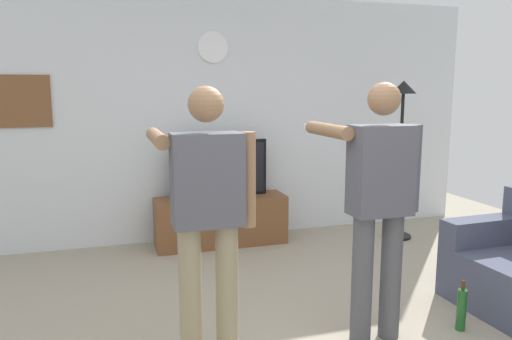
{
  "coord_description": "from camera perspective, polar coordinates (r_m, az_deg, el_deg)",
  "views": [
    {
      "loc": [
        -1.11,
        -2.46,
        1.69
      ],
      "look_at": [
        0.01,
        1.2,
        1.05
      ],
      "focal_mm": 34.35,
      "sensor_mm": 36.0,
      "label": 1
    }
  ],
  "objects": [
    {
      "name": "framed_picture",
      "position": [
        5.42,
        -26.31,
        7.18
      ],
      "size": [
        0.68,
        0.04,
        0.52
      ],
      "primitive_type": "cube",
      "color": "brown"
    },
    {
      "name": "person_standing_nearer_lamp",
      "position": [
        2.94,
        -5.71,
        -4.72
      ],
      "size": [
        0.59,
        0.78,
        1.7
      ],
      "color": "gray",
      "rests_on": "ground_plane"
    },
    {
      "name": "beverage_bottle",
      "position": [
        3.86,
        22.81,
        -14.71
      ],
      "size": [
        0.07,
        0.07,
        0.37
      ],
      "color": "#1E5923",
      "rests_on": "ground_plane"
    },
    {
      "name": "person_standing_nearer_couch",
      "position": [
        3.3,
        14.09,
        -3.22
      ],
      "size": [
        0.58,
        0.78,
        1.73
      ],
      "color": "#4C4C51",
      "rests_on": "ground_plane"
    },
    {
      "name": "wall_clock",
      "position": [
        5.49,
        -5.04,
        14.05
      ],
      "size": [
        0.33,
        0.03,
        0.33
      ],
      "primitive_type": "cylinder",
      "rotation": [
        1.57,
        0.0,
        0.0
      ],
      "color": "white"
    },
    {
      "name": "television",
      "position": [
        5.3,
        -4.29,
        0.18
      ],
      "size": [
        1.05,
        0.07,
        0.61
      ],
      "color": "black",
      "rests_on": "tv_stand"
    },
    {
      "name": "tv_stand",
      "position": [
        5.38,
        -4.1,
        -5.91
      ],
      "size": [
        1.42,
        0.45,
        0.53
      ],
      "color": "brown",
      "rests_on": "ground_plane"
    },
    {
      "name": "back_wall",
      "position": [
        5.53,
        -5.51,
        5.91
      ],
      "size": [
        6.4,
        0.1,
        2.7
      ],
      "primitive_type": "cube",
      "color": "silver",
      "rests_on": "ground_plane"
    },
    {
      "name": "floor_lamp",
      "position": [
        5.68,
        16.6,
        4.85
      ],
      "size": [
        0.32,
        0.32,
        1.77
      ],
      "color": "black",
      "rests_on": "ground_plane"
    }
  ]
}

